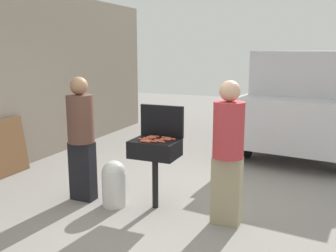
# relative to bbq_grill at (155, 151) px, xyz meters

# --- Properties ---
(ground_plane) EXTENTS (24.00, 24.00, 0.00)m
(ground_plane) POSITION_rel_bbq_grill_xyz_m (0.19, 0.16, -0.77)
(ground_plane) COLOR gray
(house_wall_side) EXTENTS (0.24, 8.00, 3.13)m
(house_wall_side) POSITION_rel_bbq_grill_xyz_m (-3.06, 1.16, 0.80)
(house_wall_side) COLOR gray
(house_wall_side) RESTS_ON ground
(bbq_grill) EXTENTS (0.60, 0.44, 0.91)m
(bbq_grill) POSITION_rel_bbq_grill_xyz_m (0.00, 0.00, 0.00)
(bbq_grill) COLOR black
(bbq_grill) RESTS_ON ground
(grill_lid_open) EXTENTS (0.60, 0.05, 0.42)m
(grill_lid_open) POSITION_rel_bbq_grill_xyz_m (-0.00, 0.22, 0.35)
(grill_lid_open) COLOR black
(grill_lid_open) RESTS_ON bbq_grill
(hot_dog_0) EXTENTS (0.13, 0.03, 0.03)m
(hot_dog_0) POSITION_rel_bbq_grill_xyz_m (0.06, -0.03, 0.16)
(hot_dog_0) COLOR #AD4228
(hot_dog_0) RESTS_ON bbq_grill
(hot_dog_1) EXTENTS (0.13, 0.03, 0.03)m
(hot_dog_1) POSITION_rel_bbq_grill_xyz_m (-0.07, 0.14, 0.16)
(hot_dog_1) COLOR #AD4228
(hot_dog_1) RESTS_ON bbq_grill
(hot_dog_2) EXTENTS (0.13, 0.04, 0.03)m
(hot_dog_2) POSITION_rel_bbq_grill_xyz_m (-0.07, -0.09, 0.16)
(hot_dog_2) COLOR #AD4228
(hot_dog_2) RESTS_ON bbq_grill
(hot_dog_3) EXTENTS (0.13, 0.04, 0.03)m
(hot_dog_3) POSITION_rel_bbq_grill_xyz_m (-0.08, 0.07, 0.16)
(hot_dog_3) COLOR #C6593D
(hot_dog_3) RESTS_ON bbq_grill
(hot_dog_4) EXTENTS (0.13, 0.04, 0.03)m
(hot_dog_4) POSITION_rel_bbq_grill_xyz_m (0.13, 0.03, 0.16)
(hot_dog_4) COLOR #C6593D
(hot_dog_4) RESTS_ON bbq_grill
(hot_dog_5) EXTENTS (0.13, 0.03, 0.03)m
(hot_dog_5) POSITION_rel_bbq_grill_xyz_m (-0.06, -0.16, 0.16)
(hot_dog_5) COLOR #C6593D
(hot_dog_5) RESTS_ON bbq_grill
(hot_dog_6) EXTENTS (0.13, 0.03, 0.03)m
(hot_dog_6) POSITION_rel_bbq_grill_xyz_m (-0.13, -0.06, 0.16)
(hot_dog_6) COLOR #B74C33
(hot_dog_6) RESTS_ON bbq_grill
(hot_dog_7) EXTENTS (0.13, 0.03, 0.03)m
(hot_dog_7) POSITION_rel_bbq_grill_xyz_m (-0.10, 0.01, 0.16)
(hot_dog_7) COLOR #AD4228
(hot_dog_7) RESTS_ON bbq_grill
(hot_dog_8) EXTENTS (0.13, 0.03, 0.03)m
(hot_dog_8) POSITION_rel_bbq_grill_xyz_m (0.11, -0.09, 0.16)
(hot_dog_8) COLOR #B74C33
(hot_dog_8) RESTS_ON bbq_grill
(hot_dog_9) EXTENTS (0.13, 0.03, 0.03)m
(hot_dog_9) POSITION_rel_bbq_grill_xyz_m (0.18, 0.09, 0.16)
(hot_dog_9) COLOR #AD4228
(hot_dog_9) RESTS_ON bbq_grill
(hot_dog_10) EXTENTS (0.13, 0.04, 0.03)m
(hot_dog_10) POSITION_rel_bbq_grill_xyz_m (0.10, 0.13, 0.16)
(hot_dog_10) COLOR #B74C33
(hot_dog_10) RESTS_ON bbq_grill
(hot_dog_11) EXTENTS (0.13, 0.03, 0.03)m
(hot_dog_11) POSITION_rel_bbq_grill_xyz_m (0.01, -0.12, 0.16)
(hot_dog_11) COLOR #B74C33
(hot_dog_11) RESTS_ON bbq_grill
(propane_tank) EXTENTS (0.32, 0.32, 0.62)m
(propane_tank) POSITION_rel_bbq_grill_xyz_m (-0.53, -0.15, -0.45)
(propane_tank) COLOR silver
(propane_tank) RESTS_ON ground
(person_left) EXTENTS (0.36, 0.36, 1.70)m
(person_left) POSITION_rel_bbq_grill_xyz_m (-1.04, -0.13, 0.15)
(person_left) COLOR black
(person_left) RESTS_ON ground
(person_right) EXTENTS (0.36, 0.36, 1.71)m
(person_right) POSITION_rel_bbq_grill_xyz_m (0.97, -0.09, 0.16)
(person_right) COLOR gray
(person_right) RESTS_ON ground
(parked_minivan) EXTENTS (2.46, 4.60, 2.02)m
(parked_minivan) POSITION_rel_bbq_grill_xyz_m (1.65, 4.17, 0.26)
(parked_minivan) COLOR #B7B7BC
(parked_minivan) RESTS_ON ground
(leaning_board) EXTENTS (0.15, 0.90, 0.93)m
(leaning_board) POSITION_rel_bbq_grill_xyz_m (-2.81, 0.20, -0.30)
(leaning_board) COLOR brown
(leaning_board) RESTS_ON ground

